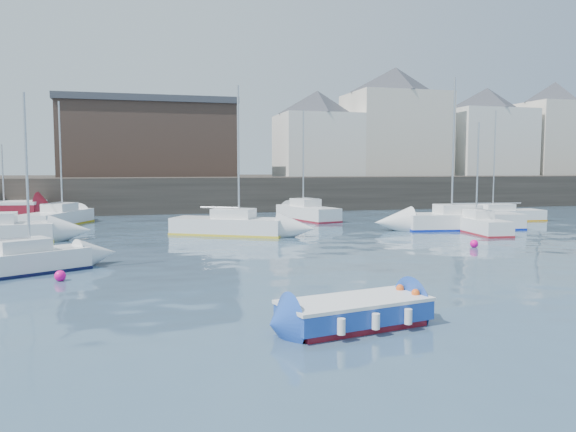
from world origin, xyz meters
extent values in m
plane|color=#2D4760|center=(0.00, 0.00, 0.00)|extent=(220.00, 220.00, 0.00)
cube|color=#28231E|center=(0.00, 35.00, 1.50)|extent=(90.00, 5.00, 3.00)
cube|color=#28231E|center=(0.00, 53.00, 1.40)|extent=(90.00, 32.00, 2.80)
cube|color=beige|center=(20.00, 42.00, 7.30)|extent=(10.00, 8.00, 9.00)
pyramid|color=#3A3D44|center=(20.00, 42.00, 13.20)|extent=(13.36, 13.36, 2.80)
cube|color=white|center=(31.00, 41.50, 6.55)|extent=(9.00, 7.00, 7.50)
pyramid|color=#3A3D44|center=(31.00, 41.50, 11.53)|extent=(11.88, 11.88, 2.45)
cube|color=beige|center=(40.00, 41.50, 7.05)|extent=(8.00, 7.00, 8.50)
pyramid|color=#3A3D44|center=(40.00, 41.50, 12.53)|extent=(11.14, 11.14, 2.45)
cube|color=white|center=(11.00, 41.50, 6.05)|extent=(8.00, 7.00, 6.50)
pyramid|color=#3A3D44|center=(11.00, 41.50, 10.53)|extent=(11.14, 11.14, 2.45)
cube|color=#3D2D26|center=(-6.00, 43.00, 6.30)|extent=(16.00, 10.00, 7.00)
cube|color=#3A3D44|center=(-6.00, 43.00, 10.10)|extent=(16.40, 10.40, 0.60)
cube|color=maroon|center=(-2.03, -1.90, 0.08)|extent=(3.53, 2.01, 0.17)
cube|color=#204BB6|center=(-2.03, -1.90, 0.39)|extent=(3.85, 2.25, 0.45)
cube|color=white|center=(-2.03, -1.90, 0.66)|extent=(3.93, 2.30, 0.08)
cube|color=white|center=(-2.03, -1.90, 0.46)|extent=(3.05, 1.65, 0.41)
cube|color=tan|center=(-2.03, -1.90, 0.57)|extent=(0.47, 1.11, 0.06)
cylinder|color=white|center=(-3.12, -1.23, 0.36)|extent=(0.19, 0.19, 0.36)
cylinder|color=white|center=(-2.77, -2.94, 0.36)|extent=(0.19, 0.19, 0.36)
cylinder|color=white|center=(-2.21, -1.04, 0.36)|extent=(0.19, 0.19, 0.36)
cylinder|color=white|center=(-1.86, -2.76, 0.36)|extent=(0.19, 0.19, 0.36)
cylinder|color=white|center=(-1.30, -0.85, 0.36)|extent=(0.19, 0.19, 0.36)
cylinder|color=white|center=(-0.95, -2.57, 0.36)|extent=(0.19, 0.19, 0.36)
cylinder|color=silver|center=(-16.73, 31.27, 3.46)|extent=(0.10, 0.10, 4.20)
cube|color=white|center=(-11.39, 7.59, 0.41)|extent=(5.14, 3.86, 0.82)
cube|color=#0D1138|center=(-11.39, 7.59, 0.05)|extent=(5.19, 3.90, 0.11)
cube|color=white|center=(-11.17, 7.71, 1.05)|extent=(2.11, 1.91, 0.45)
cylinder|color=silver|center=(-10.95, 7.84, 3.69)|extent=(0.09, 0.09, 5.75)
cube|color=white|center=(-2.09, 17.48, 0.49)|extent=(6.68, 5.01, 0.98)
cube|color=yellow|center=(-2.09, 17.48, 0.07)|extent=(6.75, 5.06, 0.13)
cube|color=white|center=(-1.81, 17.32, 1.25)|extent=(2.75, 2.48, 0.54)
cylinder|color=silver|center=(-1.53, 17.16, 4.71)|extent=(0.11, 0.11, 7.48)
cube|color=white|center=(12.36, 14.46, 0.44)|extent=(2.08, 5.03, 0.88)
cube|color=maroon|center=(12.36, 14.46, 0.06)|extent=(2.10, 5.09, 0.12)
cube|color=white|center=(12.39, 14.70, 1.13)|extent=(1.35, 1.83, 0.49)
cylinder|color=silver|center=(12.42, 14.95, 3.70)|extent=(0.10, 0.10, 5.63)
cube|color=white|center=(12.48, 16.50, 0.50)|extent=(7.49, 3.22, 1.00)
cube|color=#0922A8|center=(12.48, 16.50, 0.07)|extent=(7.56, 3.25, 0.13)
cube|color=white|center=(12.12, 16.54, 1.28)|extent=(2.74, 2.05, 0.56)
cylinder|color=silver|center=(11.76, 16.59, 5.17)|extent=(0.11, 0.11, 8.34)
cube|color=white|center=(4.97, 25.06, 0.50)|extent=(3.43, 6.43, 1.00)
cube|color=maroon|center=(4.97, 25.06, 0.07)|extent=(3.47, 6.49, 0.13)
cube|color=white|center=(4.89, 25.35, 1.28)|extent=(1.96, 2.44, 0.56)
cylinder|color=silver|center=(4.81, 25.65, 4.53)|extent=(0.11, 0.11, 7.05)
cube|color=white|center=(18.33, 20.85, 0.40)|extent=(6.32, 2.45, 0.80)
cube|color=orange|center=(18.33, 20.85, 0.05)|extent=(6.38, 2.47, 0.11)
cube|color=white|center=(18.03, 20.88, 1.02)|extent=(2.27, 1.65, 0.44)
cylinder|color=silver|center=(17.72, 20.90, 4.35)|extent=(0.09, 0.09, 7.12)
cube|color=white|center=(-12.27, 25.46, 0.48)|extent=(4.22, 6.65, 0.95)
cube|color=gold|center=(-12.27, 25.46, 0.06)|extent=(4.26, 6.72, 0.13)
cube|color=white|center=(-12.16, 25.76, 1.22)|extent=(2.23, 2.63, 0.53)
cylinder|color=silver|center=(-12.04, 26.05, 4.60)|extent=(0.11, 0.11, 7.30)
sphere|color=#FF088A|center=(-9.69, 5.90, 0.00)|extent=(0.38, 0.38, 0.38)
sphere|color=#FF088A|center=(8.65, 9.37, 0.00)|extent=(0.39, 0.39, 0.39)
sphere|color=#FF088A|center=(-3.70, 18.63, 0.00)|extent=(0.40, 0.40, 0.40)
camera|label=1|loc=(-7.03, -14.36, 3.87)|focal=35.00mm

